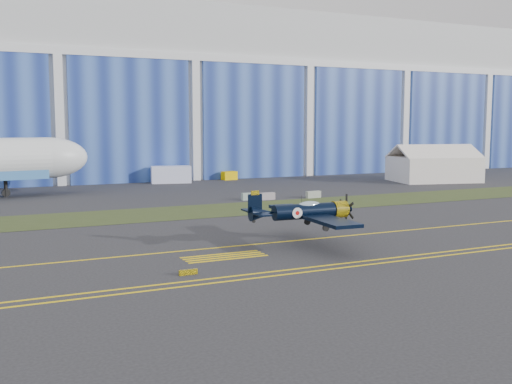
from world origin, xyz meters
name	(u,v)px	position (x,y,z in m)	size (l,w,h in m)	color
ground	(367,223)	(0.00, 0.00, 0.00)	(260.00, 260.00, 0.00)	#2F2E32
grass_median	(296,205)	(0.00, 14.00, 0.02)	(260.00, 10.00, 0.02)	#475128
hangar	(158,97)	(0.00, 71.79, 14.96)	(220.00, 45.70, 30.00)	silver
taxiway_centreline	(400,231)	(0.00, -5.00, 0.01)	(200.00, 0.20, 0.02)	yellow
edge_line_near	(481,251)	(0.00, -14.50, 0.01)	(80.00, 0.20, 0.02)	yellow
edge_line_far	(471,249)	(0.00, -13.50, 0.01)	(80.00, 0.20, 0.02)	yellow
hold_short_ladder	(224,257)	(-18.00, -8.10, 0.01)	(6.00, 2.40, 0.02)	yellow
guard_board_left	(188,272)	(-22.00, -12.00, 0.17)	(1.20, 0.15, 0.35)	yellow
warbird	(305,211)	(-10.72, -6.84, 2.66)	(10.49, 12.41, 3.52)	black
tent	(434,163)	(35.23, 30.68, 3.09)	(15.20, 12.55, 6.19)	white
shipping_container	(171,175)	(-5.36, 46.32, 1.37)	(6.33, 2.53, 2.74)	silver
tug	(229,176)	(5.38, 47.61, 0.72)	(2.47, 1.54, 1.44)	#FFCC00
barrier_a	(249,196)	(-2.98, 20.77, 0.45)	(2.00, 0.60, 0.90)	#889E96
barrier_b	(267,196)	(-0.86, 20.00, 0.45)	(2.00, 0.60, 0.90)	gray
barrier_c	(313,195)	(5.31, 19.12, 0.45)	(2.00, 0.60, 0.90)	#989E92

